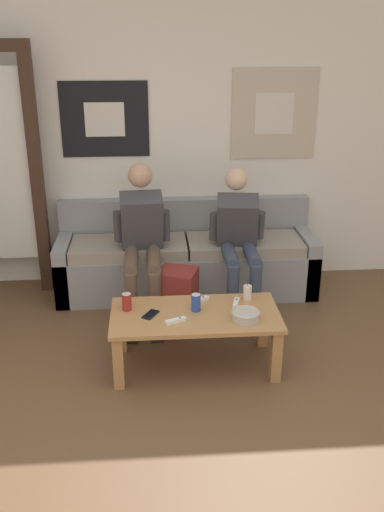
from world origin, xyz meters
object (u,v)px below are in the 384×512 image
object	(u,v)px
backpack	(177,300)
game_controller_near_right	(176,321)
drink_can_blue	(196,303)
game_controller_far_center	(200,300)
ceramic_bowl	(246,315)
cell_phone	(151,314)
game_controller_near_left	(236,303)
couch	(187,260)
coffee_table	(195,322)
pillar_candle	(247,292)
person_seated_adult	(142,236)
person_seated_teen	(239,236)
drink_can_red	(127,302)

from	to	relation	value
backpack	game_controller_near_right	distance (m)	0.73
drink_can_blue	game_controller_far_center	bearing A→B (deg)	72.55
ceramic_bowl	cell_phone	bearing A→B (deg)	169.93
backpack	drink_can_blue	bearing A→B (deg)	-79.32
game_controller_near_right	ceramic_bowl	bearing A→B (deg)	-0.00
game_controller_near_right	game_controller_near_left	bearing A→B (deg)	27.22
couch	ceramic_bowl	size ratio (longest dim) A/B	11.89
drink_can_blue	game_controller_near_right	xyz separation A→B (m)	(-0.15, -0.16, -0.05)
coffee_table	pillar_candle	bearing A→B (deg)	25.86
person_seated_adult	person_seated_teen	size ratio (longest dim) A/B	1.05
cell_phone	ceramic_bowl	bearing A→B (deg)	-10.07
game_controller_near_right	coffee_table	bearing A→B (deg)	39.59
drink_can_blue	game_controller_far_center	xyz separation A→B (m)	(0.04, 0.13, -0.05)
ceramic_bowl	game_controller_near_right	world-z (taller)	ceramic_bowl
couch	coffee_table	world-z (taller)	couch
backpack	drink_can_blue	world-z (taller)	drink_can_blue
person_seated_teen	backpack	bearing A→B (deg)	-147.16
game_controller_near_left	game_controller_near_right	xyz separation A→B (m)	(-0.44, -0.23, 0.00)
ceramic_bowl	drink_can_blue	world-z (taller)	drink_can_blue
person_seated_teen	game_controller_near_right	bearing A→B (deg)	-118.98
cell_phone	game_controller_near_left	bearing A→B (deg)	10.57
person_seated_adult	cell_phone	distance (m)	0.94
couch	person_seated_adult	world-z (taller)	person_seated_adult
person_seated_teen	drink_can_red	world-z (taller)	person_seated_teen
person_seated_teen	game_controller_near_left	xyz separation A→B (m)	(-0.14, -0.82, -0.21)
pillar_candle	game_controller_far_center	size ratio (longest dim) A/B	0.85
game_controller_far_center	cell_phone	bearing A→B (deg)	-153.46
couch	cell_phone	distance (m)	1.31
backpack	cell_phone	xyz separation A→B (m)	(-0.21, -0.59, 0.19)
game_controller_far_center	drink_can_red	bearing A→B (deg)	-170.32
couch	person_seated_teen	world-z (taller)	person_seated_teen
ceramic_bowl	game_controller_far_center	world-z (taller)	ceramic_bowl
couch	person_seated_adult	distance (m)	0.64
game_controller_near_right	cell_phone	world-z (taller)	game_controller_near_right
person_seated_adult	ceramic_bowl	bearing A→B (deg)	-55.85
backpack	ceramic_bowl	bearing A→B (deg)	-58.78
person_seated_teen	coffee_table	bearing A→B (deg)	-115.28
ceramic_bowl	person_seated_teen	bearing A→B (deg)	84.05
drink_can_red	ceramic_bowl	bearing A→B (deg)	-14.22
person_seated_teen	game_controller_near_left	distance (m)	0.85
couch	game_controller_near_left	world-z (taller)	couch
backpack	game_controller_near_left	bearing A→B (deg)	-50.27
drink_can_blue	game_controller_near_left	world-z (taller)	drink_can_blue
person_seated_teen	drink_can_blue	distance (m)	1.00
couch	pillar_candle	world-z (taller)	couch
couch	drink_can_red	world-z (taller)	couch
person_seated_teen	drink_can_blue	world-z (taller)	person_seated_teen
person_seated_teen	game_controller_near_left	bearing A→B (deg)	-99.65
cell_phone	person_seated_adult	bearing A→B (deg)	93.56
drink_can_blue	game_controller_near_right	world-z (taller)	drink_can_blue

